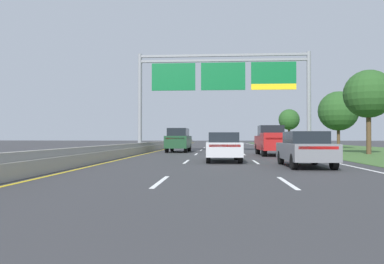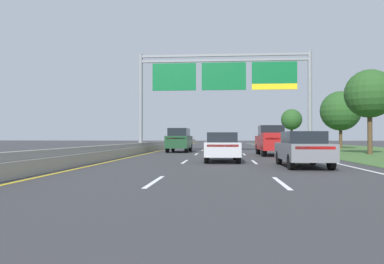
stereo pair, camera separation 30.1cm
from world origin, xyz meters
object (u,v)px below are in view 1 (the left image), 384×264
overhead_sign_gantry (223,81)px  car_white_centre_lane_sedan (219,141)px  roadside_tree_distant (289,120)px  car_silver_centre_lane_sedan (223,146)px  roadside_tree_mid (368,94)px  car_grey_right_lane_sedan (305,148)px  car_darkgreen_left_lane_suv (179,140)px  roadside_tree_far (338,111)px  pickup_truck_red (272,141)px

overhead_sign_gantry → car_white_centre_lane_sedan: (-0.37, 14.34, -5.40)m
car_white_centre_lane_sedan → roadside_tree_distant: roadside_tree_distant is taller
car_silver_centre_lane_sedan → roadside_tree_mid: 15.19m
roadside_tree_mid → overhead_sign_gantry: bearing=165.9°
car_grey_right_lane_sedan → roadside_tree_distant: (7.35, 42.65, 3.28)m
car_darkgreen_left_lane_suv → car_grey_right_lane_sedan: 17.66m
car_white_centre_lane_sedan → roadside_tree_mid: (11.55, -17.15, 3.83)m
roadside_tree_mid → roadside_tree_far: bearing=80.6°
roadside_tree_distant → overhead_sign_gantry: bearing=-111.6°
overhead_sign_gantry → roadside_tree_far: bearing=41.8°
car_grey_right_lane_sedan → roadside_tree_mid: (7.76, 12.71, 3.83)m
overhead_sign_gantry → car_silver_centre_lane_sedan: size_ratio=3.39×
roadside_tree_far → roadside_tree_distant: 15.19m
car_grey_right_lane_sedan → roadside_tree_mid: 15.38m
overhead_sign_gantry → roadside_tree_distant: 29.26m
overhead_sign_gantry → car_silver_centre_lane_sedan: 13.29m
car_white_centre_lane_sedan → car_grey_right_lane_sedan: bearing=-171.7°
car_darkgreen_left_lane_suv → car_silver_centre_lane_sedan: (3.78, -12.68, -0.28)m
pickup_truck_red → roadside_tree_distant: (7.25, 31.99, 3.02)m
car_white_centre_lane_sedan → pickup_truck_red: bearing=-167.4°
overhead_sign_gantry → roadside_tree_far: (13.65, 12.22, -1.82)m
roadside_tree_mid → roadside_tree_far: (2.47, 15.03, -0.26)m
car_darkgreen_left_lane_suv → car_white_centre_lane_sedan: size_ratio=1.07×
car_darkgreen_left_lane_suv → roadside_tree_far: 21.38m
overhead_sign_gantry → roadside_tree_mid: size_ratio=2.30×
car_grey_right_lane_sedan → roadside_tree_far: 29.78m
roadside_tree_mid → roadside_tree_distant: (-0.41, 29.94, -0.56)m
roadside_tree_distant → pickup_truck_red: bearing=-102.8°
car_silver_centre_lane_sedan → roadside_tree_distant: (10.93, 39.28, 3.28)m
pickup_truck_red → roadside_tree_distant: size_ratio=0.94×
pickup_truck_red → roadside_tree_mid: 8.70m
car_darkgreen_left_lane_suv → car_silver_centre_lane_sedan: 13.24m
car_grey_right_lane_sedan → roadside_tree_mid: bearing=-31.8°
roadside_tree_mid → roadside_tree_far: 15.23m
car_white_centre_lane_sedan → roadside_tree_far: roadside_tree_far is taller
car_darkgreen_left_lane_suv → roadside_tree_distant: 30.55m
car_darkgreen_left_lane_suv → car_grey_right_lane_sedan: car_darkgreen_left_lane_suv is taller
overhead_sign_gantry → car_grey_right_lane_sedan: bearing=-77.6°
pickup_truck_red → car_darkgreen_left_lane_suv: 9.21m
car_silver_centre_lane_sedan → roadside_tree_mid: roadside_tree_mid is taller
car_silver_centre_lane_sedan → roadside_tree_mid: size_ratio=0.68×
car_white_centre_lane_sedan → roadside_tree_distant: 17.28m
roadside_tree_mid → pickup_truck_red: bearing=-165.0°
car_white_centre_lane_sedan → car_grey_right_lane_sedan: 30.09m
overhead_sign_gantry → roadside_tree_distant: (10.77, 27.13, -2.12)m
roadside_tree_far → roadside_tree_mid: bearing=-99.4°
roadside_tree_far → overhead_sign_gantry: bearing=-138.2°
overhead_sign_gantry → car_darkgreen_left_lane_suv: overhead_sign_gantry is taller
car_darkgreen_left_lane_suv → pickup_truck_red: bearing=-124.8°
car_grey_right_lane_sedan → car_white_centre_lane_sedan: bearing=6.8°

